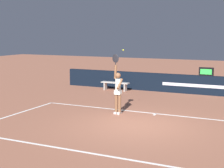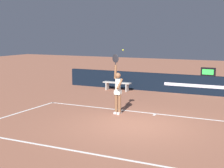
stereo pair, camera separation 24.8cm
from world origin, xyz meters
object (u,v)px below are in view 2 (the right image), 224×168
Objects in this scene: tennis_ball at (123,50)px; tennis_player at (118,89)px; speed_display at (208,72)px; courtside_bench_near at (117,84)px.

tennis_player is at bearing 147.67° from tennis_ball.
tennis_ball is (-2.10, -5.93, 1.33)m from speed_display.
tennis_player is 5.55m from courtside_bench_near.
courtside_bench_near is (-2.69, 5.17, -2.18)m from tennis_ball.
courtside_bench_near is at bearing 117.54° from tennis_ball.
courtside_bench_near is at bearing -170.90° from speed_display.
tennis_player is at bearing -64.37° from courtside_bench_near.
tennis_ball is (0.31, -0.20, 1.56)m from tennis_player.
tennis_player is 36.69× the size of tennis_ball.
tennis_player is 1.60m from tennis_ball.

